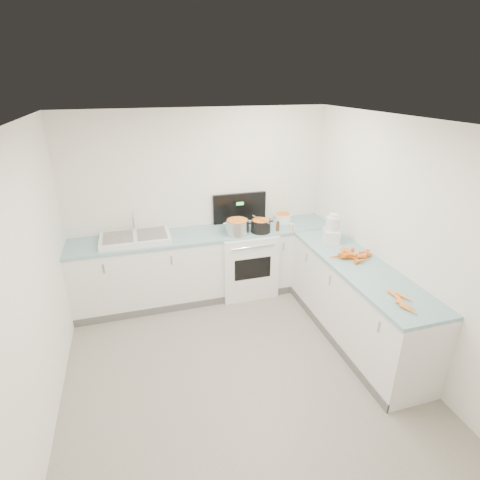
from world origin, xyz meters
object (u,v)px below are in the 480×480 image
object	(u,v)px
steel_pot	(237,228)
mixing_bowl	(283,218)
food_processor	(332,230)
black_pot	(261,227)
spice_jar	(291,228)
extract_bottle	(278,227)
stove	(245,260)
sink	(135,238)

from	to	relation	value
steel_pot	mixing_bowl	world-z (taller)	steel_pot
mixing_bowl	food_processor	bearing A→B (deg)	-69.69
steel_pot	black_pot	world-z (taller)	steel_pot
mixing_bowl	steel_pot	bearing A→B (deg)	-160.23
black_pot	spice_jar	distance (m)	0.41
mixing_bowl	spice_jar	xyz separation A→B (m)	(-0.03, -0.37, -0.01)
steel_pot	mixing_bowl	bearing A→B (deg)	19.77
extract_bottle	food_processor	distance (m)	0.74
mixing_bowl	spice_jar	world-z (taller)	mixing_bowl
extract_bottle	spice_jar	xyz separation A→B (m)	(0.17, -0.06, -0.01)
spice_jar	steel_pot	bearing A→B (deg)	172.24
extract_bottle	stove	bearing A→B (deg)	155.19
steel_pot	stove	bearing A→B (deg)	42.97
food_processor	spice_jar	bearing A→B (deg)	125.46
sink	food_processor	bearing A→B (deg)	-17.26
black_pot	extract_bottle	xyz separation A→B (m)	(0.23, -0.03, -0.01)
stove	mixing_bowl	size ratio (longest dim) A/B	5.34
food_processor	sink	bearing A→B (deg)	162.74
steel_pot	black_pot	xyz separation A→B (m)	(0.32, -0.01, -0.02)
stove	extract_bottle	distance (m)	0.68
stove	spice_jar	xyz separation A→B (m)	(0.57, -0.24, 0.51)
spice_jar	food_processor	bearing A→B (deg)	-54.54
extract_bottle	food_processor	bearing A→B (deg)	-46.47
sink	extract_bottle	world-z (taller)	sink
sink	steel_pot	distance (m)	1.30
sink	black_pot	world-z (taller)	sink
sink	steel_pot	world-z (taller)	sink
stove	spice_jar	distance (m)	0.80
spice_jar	mixing_bowl	bearing A→B (deg)	86.06
stove	black_pot	world-z (taller)	stove
stove	steel_pot	world-z (taller)	stove
mixing_bowl	extract_bottle	world-z (taller)	mixing_bowl
extract_bottle	food_processor	size ratio (longest dim) A/B	0.31
extract_bottle	spice_jar	distance (m)	0.18
spice_jar	food_processor	world-z (taller)	food_processor
spice_jar	extract_bottle	bearing A→B (deg)	160.25
spice_jar	stove	bearing A→B (deg)	156.67
stove	black_pot	size ratio (longest dim) A/B	5.27
sink	black_pot	size ratio (longest dim) A/B	3.33
food_processor	black_pot	bearing A→B (deg)	142.61
stove	steel_pot	bearing A→B (deg)	-137.03
mixing_bowl	food_processor	world-z (taller)	food_processor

